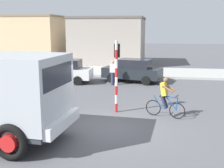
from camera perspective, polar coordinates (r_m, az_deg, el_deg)
ground_plane at (r=11.24m, az=-0.82°, el=-8.48°), size 120.00×120.00×0.00m
sidewalk_far at (r=24.51m, az=5.04°, el=2.36°), size 80.00×5.00×0.16m
cyclist at (r=12.47m, az=10.35°, el=-2.54°), size 1.65×0.69×1.72m
traffic_light_pole at (r=12.83m, az=0.90°, el=3.48°), size 0.24×0.43×3.20m
car_red_near at (r=20.35m, az=4.10°, el=2.69°), size 4.28×2.56×1.60m
car_far_side at (r=20.33m, az=-9.54°, el=2.56°), size 4.09×2.05×1.60m
pedestrian_near_kerb at (r=19.15m, az=0.10°, el=2.29°), size 0.34×0.22×1.62m
building_corner_left at (r=34.19m, az=-16.92°, el=8.47°), size 8.54×5.28×5.03m
building_mid_block at (r=30.55m, az=-0.62°, el=8.47°), size 7.20×6.84×4.78m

